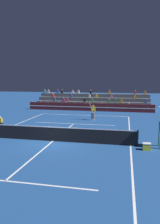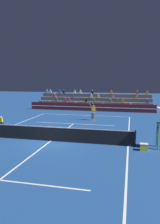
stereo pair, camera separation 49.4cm
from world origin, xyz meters
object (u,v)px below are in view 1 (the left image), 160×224
tennis_player (93,111)px  equipment_cooler (147,147)px  tennis_ball (81,120)px  ball_kid_courtside (1,122)px

tennis_player → equipment_cooler: tennis_player is taller
tennis_player → tennis_ball: size_ratio=36.20×
tennis_player → equipment_cooler: 10.68m
tennis_player → tennis_ball: tennis_player is taller
tennis_player → tennis_ball: bearing=-177.0°
ball_kid_courtside → tennis_player: size_ratio=0.34×
ball_kid_courtside → tennis_ball: size_ratio=12.43×
ball_kid_courtside → tennis_ball: bearing=30.7°
tennis_player → tennis_ball: 1.60m
tennis_ball → tennis_player: bearing=3.0°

